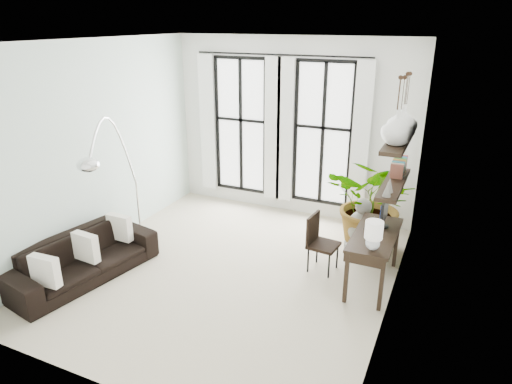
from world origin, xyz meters
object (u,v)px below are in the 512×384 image
Objects in this scene: sofa at (82,258)px; arc_lamp at (112,149)px; plant at (375,204)px; desk_chair at (319,239)px; buddha at (361,230)px; desk at (374,238)px.

arc_lamp is (0.10, 0.72, 1.41)m from sofa.
sofa is 1.59m from arc_lamp.
plant is 0.70× the size of arc_lamp.
sofa is at bearing -145.36° from desk_chair.
plant is at bearing 55.94° from buddha.
sofa is 4.39m from plant.
sofa is 4.15m from buddha.
sofa is 3.36m from desk_chair.
sofa is 2.33× the size of buddha.
desk is at bearing -57.61° from sofa.
desk is 1.44× the size of buddha.
desk is 0.84m from desk_chair.
arc_lamp reaches higher than desk_chair.
desk_chair is (-0.79, 0.13, -0.24)m from desk.
plant is 1.16m from desk_chair.
sofa is at bearing -144.10° from plant.
plant reaches higher than desk_chair.
buddha is at bearing 65.39° from desk_chair.
desk_chair is at bearing 17.18° from arc_lamp.
plant is at bearing 64.71° from desk_chair.
sofa is at bearing -145.20° from buddha.
arc_lamp is (-3.64, -0.75, 1.00)m from desk.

